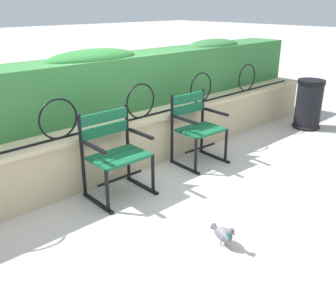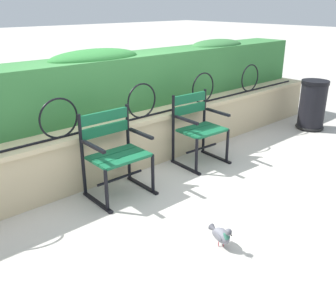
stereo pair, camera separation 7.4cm
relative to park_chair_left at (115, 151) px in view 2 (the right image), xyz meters
name	(u,v)px [view 2 (the right image)]	position (x,y,z in m)	size (l,w,h in m)	color
ground_plane	(177,194)	(0.45, -0.47, -0.47)	(60.00, 60.00, 0.00)	#BCB7AD
stone_wall	(126,144)	(0.45, 0.43, -0.16)	(7.42, 0.41, 0.62)	#C6B289
iron_arch_fence	(108,111)	(0.18, 0.36, 0.33)	(6.88, 0.02, 0.42)	black
hedge_row	(100,83)	(0.43, 0.91, 0.52)	(7.27, 0.61, 0.81)	#387A3D
park_chair_left	(115,151)	(0.00, 0.00, 0.00)	(0.62, 0.53, 0.89)	#145B38
park_chair_right	(198,127)	(1.25, 0.00, -0.01)	(0.60, 0.55, 0.87)	#145B38
pigeon_near_chairs	(221,235)	(0.10, -1.37, -0.36)	(0.15, 0.29, 0.22)	slate
trash_bin	(312,106)	(3.56, -0.30, -0.10)	(0.44, 0.44, 0.78)	black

